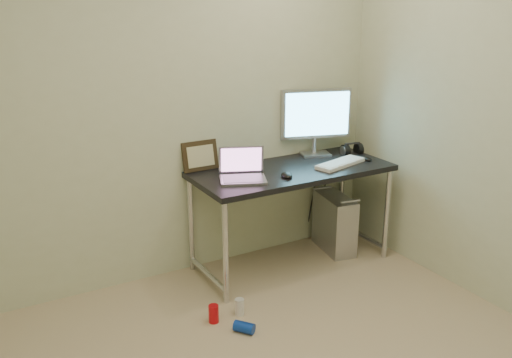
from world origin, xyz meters
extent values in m
cube|color=beige|center=(0.00, 1.75, 1.25)|extent=(3.50, 0.02, 2.50)
cube|color=black|center=(0.92, 1.43, 0.73)|extent=(1.45, 0.63, 0.04)
cylinder|color=silver|center=(0.24, 1.16, 0.35)|extent=(0.04, 0.04, 0.71)
cylinder|color=silver|center=(0.24, 1.71, 0.35)|extent=(0.04, 0.04, 0.71)
cylinder|color=silver|center=(1.60, 1.16, 0.35)|extent=(0.04, 0.04, 0.71)
cylinder|color=silver|center=(1.60, 1.71, 0.35)|extent=(0.04, 0.04, 0.71)
cylinder|color=silver|center=(0.24, 1.43, 0.08)|extent=(0.04, 0.55, 0.04)
cylinder|color=silver|center=(1.60, 1.43, 0.08)|extent=(0.04, 0.55, 0.04)
cube|color=#B1B1B5|center=(1.35, 1.47, 0.22)|extent=(0.26, 0.45, 0.45)
cylinder|color=#B4B4BC|center=(1.35, 1.29, 0.46)|extent=(0.16, 0.05, 0.02)
cylinder|color=#B4B4BC|center=(1.35, 1.65, 0.46)|extent=(0.16, 0.05, 0.02)
cylinder|color=black|center=(1.30, 1.70, 0.40)|extent=(0.01, 0.16, 0.69)
cylinder|color=black|center=(1.39, 1.68, 0.38)|extent=(0.02, 0.11, 0.71)
cylinder|color=red|center=(0.06, 0.98, 0.06)|extent=(0.07, 0.07, 0.11)
cylinder|color=silver|center=(0.24, 0.98, 0.05)|extent=(0.08, 0.08, 0.11)
cylinder|color=#0E34A2|center=(0.17, 0.79, 0.03)|extent=(0.13, 0.14, 0.07)
cube|color=#B4B4BC|center=(0.48, 1.36, 0.76)|extent=(0.37, 0.32, 0.02)
cube|color=slate|center=(0.48, 1.36, 0.77)|extent=(0.32, 0.27, 0.00)
cube|color=#9A9AA2|center=(0.52, 1.47, 0.86)|extent=(0.30, 0.16, 0.20)
cube|color=#734769|center=(0.52, 1.46, 0.86)|extent=(0.27, 0.14, 0.17)
cube|color=#B4B4BC|center=(1.27, 1.64, 0.76)|extent=(0.26, 0.22, 0.02)
cylinder|color=#B4B4BC|center=(1.27, 1.66, 0.83)|extent=(0.04, 0.04, 0.12)
cube|color=#B4B4BC|center=(1.27, 1.65, 1.08)|extent=(0.53, 0.20, 0.38)
cube|color=#5DBADD|center=(1.27, 1.63, 1.08)|extent=(0.48, 0.16, 0.33)
cube|color=white|center=(1.27, 1.33, 0.76)|extent=(0.45, 0.25, 0.03)
ellipsoid|color=black|center=(1.53, 1.33, 0.77)|extent=(0.08, 0.11, 0.03)
ellipsoid|color=black|center=(0.78, 1.28, 0.77)|extent=(0.11, 0.14, 0.04)
cylinder|color=black|center=(1.49, 1.54, 0.78)|extent=(0.05, 0.10, 0.10)
cylinder|color=black|center=(1.61, 1.54, 0.78)|extent=(0.05, 0.10, 0.10)
cube|color=black|center=(1.55, 1.54, 0.83)|extent=(0.13, 0.03, 0.01)
cube|color=black|center=(0.33, 1.73, 0.86)|extent=(0.26, 0.08, 0.21)
cylinder|color=silver|center=(0.49, 1.71, 0.79)|extent=(0.01, 0.01, 0.08)
cylinder|color=white|center=(0.49, 1.71, 0.84)|extent=(0.04, 0.03, 0.04)
camera|label=1|loc=(-1.25, -1.83, 1.95)|focal=40.00mm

